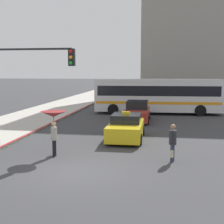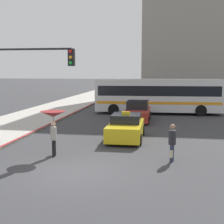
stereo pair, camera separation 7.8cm
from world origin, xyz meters
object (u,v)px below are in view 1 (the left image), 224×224
Objects in this scene: pedestrian_with_umbrella at (54,119)px; pedestrian_man at (173,141)px; sedan_red at (137,112)px; city_bus at (158,95)px; taxi at (126,128)px; traffic_light at (28,75)px.

pedestrian_with_umbrella is 1.27× the size of pedestrian_man.
pedestrian_with_umbrella is (-2.95, -10.65, 1.00)m from sedan_red.
sedan_red is 4.86m from city_bus.
pedestrian_with_umbrella reaches higher than sedan_red.
traffic_light is at bearing 32.16° from taxi.
traffic_light is at bearing 63.94° from sedan_red.
taxi is 0.80× the size of traffic_light.
pedestrian_man is (0.75, -15.24, -0.81)m from city_bus.
pedestrian_man is (2.39, -4.12, 0.26)m from taxi.
city_bus is (1.49, 4.51, 1.03)m from sedan_red.
sedan_red is (0.15, 6.62, 0.04)m from taxi.
sedan_red is at bearing -150.73° from pedestrian_man.
traffic_light reaches higher than sedan_red.
pedestrian_with_umbrella reaches higher than pedestrian_man.
sedan_red is 10.97m from pedestrian_man.
city_bus is 15.79m from pedestrian_with_umbrella.
taxi is at bearing 88.67° from sedan_red.
traffic_light reaches higher than city_bus.
pedestrian_man is (5.18, -0.08, -0.78)m from pedestrian_with_umbrella.
taxi is 5.01m from pedestrian_with_umbrella.
pedestrian_with_umbrella is 5.24m from pedestrian_man.
pedestrian_man reaches higher than taxi.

